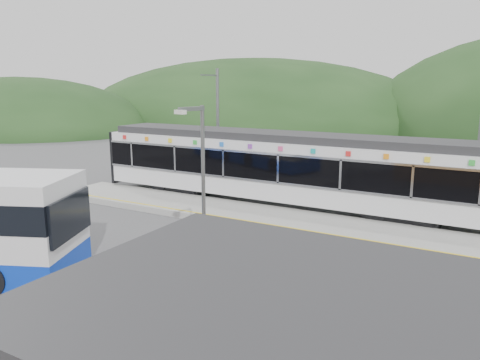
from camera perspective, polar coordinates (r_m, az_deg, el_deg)
The scene contains 8 objects.
ground at distance 18.13m, azimuth 1.82°, elevation -8.14°, with size 120.00×120.00×0.00m, color #4C4C4F.
hills at distance 21.40m, azimuth 23.70°, elevation -6.02°, with size 146.00×149.00×26.00m.
platform at distance 20.92m, azimuth 6.02°, elevation -5.03°, with size 26.00×3.20×0.30m, color #9E9E99.
yellow_line at distance 19.74m, azimuth 4.52°, elevation -5.56°, with size 26.00×0.10×0.01m, color yellow.
train at distance 23.52m, azimuth 5.11°, elevation 1.66°, with size 20.44×3.01×3.74m.
catenary_mast_west at distance 28.08m, azimuth -2.76°, elevation 6.60°, with size 0.18×1.80×7.00m.
catenary_mast_east at distance 23.85m, azimuth 27.19°, elevation 4.40°, with size 0.18×1.80×7.00m.
lamp_post at distance 14.28m, azimuth -4.76°, elevation 0.16°, with size 0.38×1.02×5.52m.
Camera 1 is at (7.84, -15.14, 6.17)m, focal length 35.00 mm.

